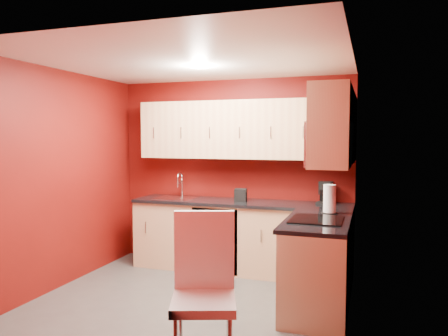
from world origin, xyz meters
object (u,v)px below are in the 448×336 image
Objects in this scene: napkin_holder at (241,195)px; paper_towel at (330,199)px; sink at (177,195)px; coffee_maker at (325,193)px; microwave at (330,144)px; dining_chair at (204,293)px.

paper_towel is (1.15, -0.54, 0.07)m from napkin_holder.
coffee_maker is at bearing 2.93° from sink.
sink is 2.14m from paper_towel.
microwave is 2.46× the size of paper_towel.
paper_towel is at bearing -24.94° from napkin_holder.
dining_chair is at bearing -92.59° from coffee_maker.
coffee_maker is at bearing 97.70° from microwave.
sink is 1.68× the size of paper_towel.
microwave reaches higher than sink.
microwave is 1.67m from napkin_holder.
microwave reaches higher than napkin_holder.
coffee_maker is 0.23× the size of dining_chair.
microwave is 1.46× the size of sink.
paper_towel is 2.04m from dining_chair.
coffee_maker is at bearing 100.16° from paper_towel.
dining_chair is at bearing -118.74° from microwave.
microwave is at bearing -25.60° from sink.
napkin_holder is 1.28m from paper_towel.
coffee_maker is 2.62m from dining_chair.
napkin_holder is at bearing 155.06° from paper_towel.
dining_chair is (-0.62, -2.50, -0.47)m from coffee_maker.
coffee_maker is at bearing 6.99° from napkin_holder.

